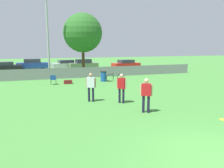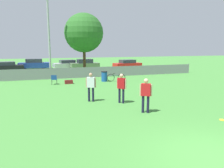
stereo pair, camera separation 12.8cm
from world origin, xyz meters
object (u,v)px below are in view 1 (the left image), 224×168
bicycle_sideline (115,77)px  parked_car_blue (33,64)px  folding_chair_sideline (53,79)px  trash_bin (103,76)px  parked_car_olive (84,65)px  frisbee_disc (222,120)px  light_pole (47,28)px  player_defender_red (122,86)px  player_receiver_white (91,85)px  gear_bag_sideline (68,82)px  tree_near_pole (83,33)px  parked_car_dark (4,67)px  parked_car_silver (66,64)px  player_thrower_red (146,93)px  parked_car_red (126,64)px

bicycle_sideline → parked_car_blue: 16.59m
folding_chair_sideline → trash_bin: (4.62, 0.29, -0.01)m
parked_car_olive → frisbee_disc: bearing=-89.1°
light_pole → player_defender_red: bearing=-74.4°
player_defender_red → player_receiver_white: bearing=-161.9°
frisbee_disc → trash_bin: bearing=98.5°
gear_bag_sideline → light_pole: bearing=107.6°
parked_car_blue → light_pole: bearing=-80.6°
tree_near_pole → player_defender_red: bearing=-92.2°
player_defender_red → trash_bin: (1.35, 8.06, -0.53)m
frisbee_disc → tree_near_pole: bearing=98.9°
frisbee_disc → parked_car_dark: 27.35m
player_defender_red → parked_car_silver: (-0.42, 21.51, -0.36)m
player_receiver_white → gear_bag_sideline: bearing=117.5°
player_thrower_red → parked_car_dark: (-9.11, 22.51, -0.37)m
parked_car_dark → parked_car_silver: parked_car_silver is taller
gear_bag_sideline → parked_car_blue: 15.01m
bicycle_sideline → parked_car_silver: 14.11m
player_defender_red → folding_chair_sideline: bearing=160.8°
folding_chair_sideline → bicycle_sideline: 5.69m
gear_bag_sideline → bicycle_sideline: bearing=-1.2°
player_thrower_red → parked_car_red: bearing=100.3°
frisbee_disc → light_pole: bearing=112.0°
parked_car_dark → parked_car_olive: size_ratio=1.12×
parked_car_olive → parked_car_blue: bearing=155.4°
player_thrower_red → folding_chair_sideline: player_thrower_red is taller
gear_bag_sideline → parked_car_red: (10.04, 10.71, 0.50)m
tree_near_pole → gear_bag_sideline: bearing=-115.2°
parked_car_dark → parked_car_blue: bearing=20.7°
player_defender_red → parked_car_silver: 21.51m
player_defender_red → bicycle_sideline: (2.42, 7.68, -0.64)m
parked_car_dark → parked_car_olive: (10.50, -0.76, 0.07)m
player_defender_red → trash_bin: bearing=128.5°
player_receiver_white → folding_chair_sideline: bearing=127.7°
player_defender_red → parked_car_red: size_ratio=0.40×
player_thrower_red → trash_bin: player_thrower_red is taller
gear_bag_sideline → parked_car_blue: parked_car_blue is taller
player_receiver_white → parked_car_red: size_ratio=0.40×
parked_car_dark → parked_car_blue: size_ratio=1.04×
light_pole → parked_car_silver: (2.92, 9.57, -4.44)m
parked_car_blue → bicycle_sideline: bearing=-63.2°
tree_near_pole → parked_car_red: (7.52, 5.37, -4.09)m
folding_chair_sideline → parked_car_blue: parked_car_blue is taller
gear_bag_sideline → parked_car_olive: size_ratio=0.17×
player_thrower_red → parked_car_silver: bearing=122.5°
bicycle_sideline → gear_bag_sideline: 4.45m
player_defender_red → gear_bag_sideline: size_ratio=2.46×
gear_bag_sideline → frisbee_disc: bearing=-66.6°
frisbee_disc → parked_car_silver: (-3.62, 25.77, 0.64)m
player_receiver_white → tree_near_pole: bearing=104.2°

